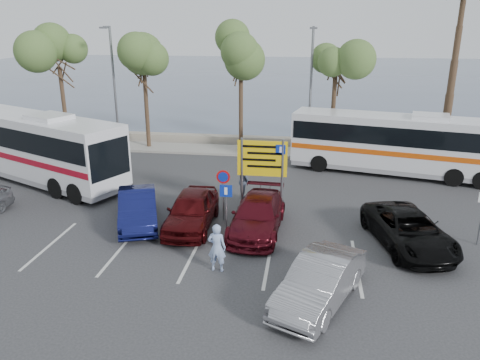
# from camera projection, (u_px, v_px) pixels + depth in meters

# --- Properties ---
(ground) EXTENTS (120.00, 120.00, 0.00)m
(ground) POSITION_uv_depth(u_px,v_px,m) (228.00, 245.00, 18.53)
(ground) COLOR #2F2F31
(ground) RESTS_ON ground
(kerb_strip) EXTENTS (44.00, 2.40, 0.15)m
(kerb_strip) POSITION_uv_depth(u_px,v_px,m) (263.00, 151.00, 31.62)
(kerb_strip) COLOR gray
(kerb_strip) RESTS_ON ground
(seawall) EXTENTS (48.00, 0.80, 0.60)m
(seawall) POSITION_uv_depth(u_px,v_px,m) (266.00, 141.00, 33.42)
(seawall) COLOR gray
(seawall) RESTS_ON ground
(sea) EXTENTS (140.00, 140.00, 0.00)m
(sea) POSITION_uv_depth(u_px,v_px,m) (291.00, 77.00, 74.75)
(sea) COLOR #405067
(sea) RESTS_ON ground
(tree_far_left) EXTENTS (3.20, 3.20, 7.60)m
(tree_far_left) POSITION_uv_depth(u_px,v_px,m) (58.00, 54.00, 31.53)
(tree_far_left) COLOR #382619
(tree_far_left) RESTS_ON kerb_strip
(tree_left) EXTENTS (3.20, 3.20, 7.20)m
(tree_left) POSITION_uv_depth(u_px,v_px,m) (143.00, 60.00, 30.81)
(tree_left) COLOR #382619
(tree_left) RESTS_ON kerb_strip
(tree_mid) EXTENTS (3.20, 3.20, 8.00)m
(tree_mid) POSITION_uv_depth(u_px,v_px,m) (241.00, 51.00, 29.71)
(tree_mid) COLOR #382619
(tree_mid) RESTS_ON kerb_strip
(tree_right) EXTENTS (3.20, 3.20, 7.40)m
(tree_right) POSITION_uv_depth(u_px,v_px,m) (336.00, 60.00, 29.05)
(tree_right) COLOR #382619
(tree_right) RESTS_ON kerb_strip
(street_lamp_left) EXTENTS (0.45, 1.15, 8.01)m
(street_lamp_left) POSITION_uv_depth(u_px,v_px,m) (114.00, 82.00, 31.09)
(street_lamp_left) COLOR slate
(street_lamp_left) RESTS_ON kerb_strip
(street_lamp_right) EXTENTS (0.45, 1.15, 8.01)m
(street_lamp_right) POSITION_uv_depth(u_px,v_px,m) (311.00, 86.00, 29.31)
(street_lamp_right) COLOR slate
(street_lamp_right) RESTS_ON kerb_strip
(direction_sign) EXTENTS (2.20, 0.12, 3.60)m
(direction_sign) POSITION_uv_depth(u_px,v_px,m) (262.00, 164.00, 20.61)
(direction_sign) COLOR slate
(direction_sign) RESTS_ON ground
(sign_no_stop) EXTENTS (0.60, 0.08, 2.35)m
(sign_no_stop) POSITION_uv_depth(u_px,v_px,m) (223.00, 187.00, 20.34)
(sign_no_stop) COLOR slate
(sign_no_stop) RESTS_ON ground
(sign_parking) EXTENTS (0.50, 0.07, 2.25)m
(sign_parking) POSITION_uv_depth(u_px,v_px,m) (226.00, 203.00, 18.82)
(sign_parking) COLOR slate
(sign_parking) RESTS_ON ground
(lane_markings) EXTENTS (12.02, 4.20, 0.01)m
(lane_markings) POSITION_uv_depth(u_px,v_px,m) (194.00, 255.00, 17.74)
(lane_markings) COLOR silver
(lane_markings) RESTS_ON ground
(coach_bus_left) EXTENTS (12.38, 7.64, 3.87)m
(coach_bus_left) POSITION_uv_depth(u_px,v_px,m) (33.00, 148.00, 25.68)
(coach_bus_left) COLOR silver
(coach_bus_left) RESTS_ON ground
(coach_bus_right) EXTENTS (11.81, 4.92, 3.60)m
(coach_bus_right) POSITION_uv_depth(u_px,v_px,m) (394.00, 146.00, 26.75)
(coach_bus_right) COLOR silver
(coach_bus_right) RESTS_ON ground
(car_blue) EXTENTS (3.01, 4.76, 1.48)m
(car_blue) POSITION_uv_depth(u_px,v_px,m) (138.00, 208.00, 20.27)
(car_blue) COLOR #10144A
(car_blue) RESTS_ON ground
(car_maroon) EXTENTS (2.25, 5.02, 1.43)m
(car_maroon) POSITION_uv_depth(u_px,v_px,m) (257.00, 215.00, 19.57)
(car_maroon) COLOR #4E0D16
(car_maroon) RESTS_ON ground
(car_red) EXTENTS (1.92, 4.61, 1.56)m
(car_red) POSITION_uv_depth(u_px,v_px,m) (192.00, 210.00, 19.93)
(car_red) COLOR #40090B
(car_red) RESTS_ON ground
(suv_black) EXTENTS (3.52, 5.48, 1.40)m
(suv_black) POSITION_uv_depth(u_px,v_px,m) (409.00, 230.00, 18.23)
(suv_black) COLOR black
(suv_black) RESTS_ON ground
(car_silver_b) EXTENTS (3.23, 4.75, 1.48)m
(car_silver_b) POSITION_uv_depth(u_px,v_px,m) (320.00, 281.00, 14.53)
(car_silver_b) COLOR gray
(car_silver_b) RESTS_ON ground
(pedestrian_near) EXTENTS (0.67, 0.46, 1.79)m
(pedestrian_near) POSITION_uv_depth(u_px,v_px,m) (217.00, 248.00, 16.37)
(pedestrian_near) COLOR #97AFDC
(pedestrian_near) RESTS_ON ground
(pedestrian_far) EXTENTS (0.82, 0.99, 1.85)m
(pedestrian_far) POSITION_uv_depth(u_px,v_px,m) (246.00, 181.00, 23.15)
(pedestrian_far) COLOR #363E52
(pedestrian_far) RESTS_ON ground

